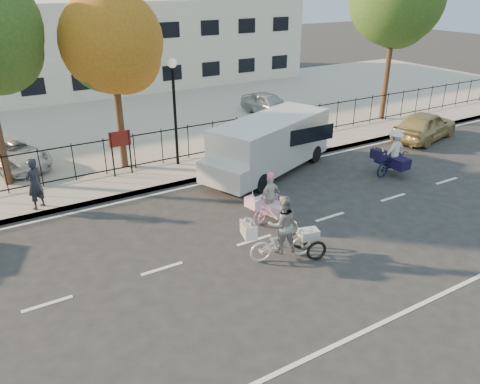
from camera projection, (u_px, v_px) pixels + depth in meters
ground at (254, 240)px, 14.23m from camera, size 120.00×120.00×0.00m
road_markings at (254, 240)px, 14.23m from camera, size 60.00×9.52×0.01m
curb at (185, 182)px, 18.15m from camera, size 60.00×0.10×0.15m
sidewalk at (174, 173)px, 18.97m from camera, size 60.00×2.20×0.15m
parking_lot at (109, 121)px, 25.93m from camera, size 60.00×15.60×0.15m
iron_fence at (162, 146)px, 19.49m from camera, size 58.00×0.06×1.50m
building at (62, 46)px, 32.53m from camera, size 34.00×10.00×6.00m
lamppost at (174, 94)px, 18.49m from camera, size 0.36×0.36×4.33m
street_sign at (120, 144)px, 18.10m from camera, size 0.85×0.06×1.80m
zebra_trike at (282, 235)px, 13.02m from camera, size 2.27×1.28×1.95m
unicorn_bike at (269, 203)px, 15.17m from camera, size 1.72×1.22×1.70m
bull_bike at (393, 157)px, 18.75m from camera, size 2.05×1.41×1.89m
white_van at (269, 143)px, 18.89m from camera, size 6.75×4.03×2.21m
gold_sedan at (425, 126)px, 22.90m from camera, size 4.48×2.61×1.43m
pedestrian at (34, 184)px, 15.57m from camera, size 0.77×0.72×1.78m
lot_car_b at (9, 154)px, 19.17m from camera, size 3.32×4.61×1.16m
lot_car_d at (268, 104)px, 26.70m from camera, size 2.01×3.84×1.24m
tree_mid at (115, 47)px, 17.59m from camera, size 3.85×3.85×7.06m
tree_east at (397, 3)px, 23.79m from camera, size 4.81×4.81×8.81m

